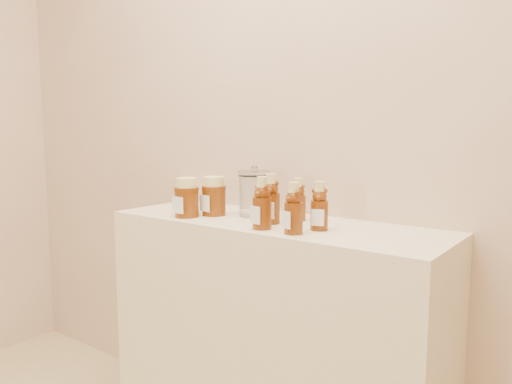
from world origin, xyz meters
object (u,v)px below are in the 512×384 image
Objects in this scene: glass_canister at (254,192)px; bear_bottle_back_left at (271,195)px; display_table at (272,346)px; bear_bottle_front_left at (262,199)px; honey_jar_left at (188,196)px.

bear_bottle_back_left is at bearing -31.20° from glass_canister.
bear_bottle_front_left is (0.05, -0.13, 0.54)m from display_table.
bear_bottle_front_left is at bearing -69.56° from display_table.
bear_bottle_back_left is (0.02, -0.04, 0.54)m from display_table.
bear_bottle_back_left reaches higher than honey_jar_left.
bear_bottle_back_left is 1.01× the size of bear_bottle_front_left.
honey_jar_left is (-0.41, 0.09, -0.03)m from bear_bottle_front_left.
bear_bottle_back_left is 1.06× the size of glass_canister.
bear_bottle_back_left is at bearing -4.39° from honey_jar_left.
glass_canister is at bearing 159.36° from display_table.
bear_bottle_back_left is 1.57× the size of honey_jar_left.
display_table is 6.39× the size of bear_bottle_front_left.
bear_bottle_front_left is at bearing -17.21° from honey_jar_left.
glass_canister is (-0.16, 0.17, -0.00)m from bear_bottle_front_left.
bear_bottle_front_left is 1.56× the size of honey_jar_left.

